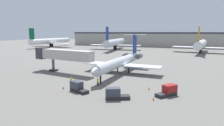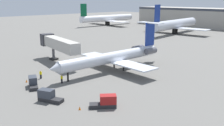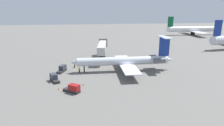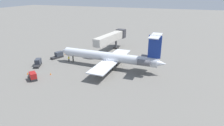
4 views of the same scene
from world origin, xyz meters
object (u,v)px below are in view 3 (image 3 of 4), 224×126
Objects in this scene: traffic_cone_mid at (83,84)px; traffic_cone_far at (58,89)px; ground_crew_loader at (75,65)px; parked_airliner_west_end at (193,29)px; ground_crew_marshaller at (79,70)px; traffic_cone_near at (64,67)px; baggage_tug_trailing at (62,69)px; regional_jet at (127,60)px; jet_bridge at (102,46)px; baggage_tug_spare at (54,78)px; baggage_tug_lead at (73,89)px.

traffic_cone_mid is 5.95m from traffic_cone_far.
parked_airliner_west_end is (-71.77, 82.26, 3.30)m from ground_crew_loader.
ground_crew_marshaller is 3.07× the size of traffic_cone_near.
ground_crew_loader is at bearing 137.09° from baggage_tug_trailing.
regional_jet is 16.67m from jet_bridge.
regional_jet is 19.82m from traffic_cone_near.
traffic_cone_near is (-11.32, 1.57, -0.56)m from baggage_tug_spare.
traffic_cone_near is (-5.44, -18.83, -2.94)m from regional_jet.
ground_crew_marshaller is 0.04× the size of parked_airliner_west_end.
baggage_tug_trailing is at bearing 170.65° from baggage_tug_spare.
baggage_tug_spare reaches higher than ground_crew_marshaller.
parked_airliner_west_end reaches higher than traffic_cone_near.
regional_jet is at bearing 69.82° from ground_crew_loader.
jet_bridge is 0.48× the size of parked_airliner_west_end.
traffic_cone_near is (-5.10, -4.77, -0.58)m from ground_crew_marshaller.
ground_crew_marshaller is (15.26, -8.41, -3.95)m from jet_bridge.
jet_bridge is 4.65× the size of baggage_tug_lead.
baggage_tug_spare is 7.66× the size of traffic_cone_far.
parked_airliner_west_end reaches higher than ground_crew_loader.
baggage_tug_spare is at bearing -9.35° from baggage_tug_trailing.
traffic_cone_near is (10.17, -13.18, -4.54)m from jet_bridge.
traffic_cone_mid is (15.44, 5.78, 0.00)m from traffic_cone_near.
ground_crew_loader is 3.07× the size of traffic_cone_mid.
ground_crew_marshaller is 3.07× the size of traffic_cone_far.
traffic_cone_near is 1.00× the size of traffic_cone_far.
baggage_tug_lead is 7.32× the size of traffic_cone_mid.
regional_jet is at bearing 106.10° from baggage_tug_spare.
regional_jet reaches higher than traffic_cone_far.
ground_crew_marshaller is at bearing 134.52° from baggage_tug_spare.
ground_crew_loader is at bearing -45.32° from jet_bridge.
jet_bridge is 34.00× the size of traffic_cone_near.
parked_airliner_west_end is at bearing 130.14° from traffic_cone_near.
baggage_tug_trailing is at bearing -95.99° from regional_jet.
traffic_cone_near is 17.33m from traffic_cone_far.
parked_airliner_west_end reaches higher than baggage_tug_trailing.
ground_crew_loader is 17.91m from traffic_cone_far.
regional_jet is at bearing -40.69° from parked_airliner_west_end.
baggage_tug_spare is 6.26m from traffic_cone_far.
traffic_cone_far is (11.89, -18.70, -2.94)m from regional_jet.
baggage_tug_lead is at bearing 60.97° from traffic_cone_far.
traffic_cone_mid and traffic_cone_far have the same top height.
ground_crew_marshaller is 13.09m from traffic_cone_far.
traffic_cone_near is at bearing -169.54° from baggage_tug_lead.
parked_airliner_west_end is (-77.17, 80.71, 3.30)m from ground_crew_marshaller.
ground_crew_marshaller is at bearing 175.07° from baggage_tug_lead.
ground_crew_loader reaches higher than traffic_cone_mid.
ground_crew_loader is 0.04× the size of parked_airliner_west_end.
traffic_cone_mid is at bearing 5.61° from ground_crew_marshaller.
traffic_cone_near is 16.49m from traffic_cone_mid.
baggage_tug_trailing is at bearing -48.63° from parked_airliner_west_end.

